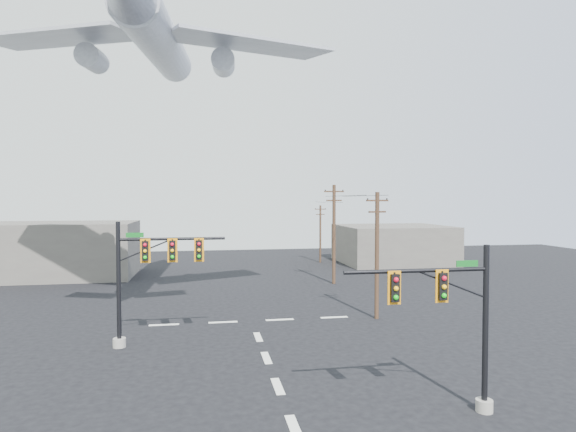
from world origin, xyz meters
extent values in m
plane|color=black|center=(0.00, 0.00, 0.00)|extent=(120.00, 120.00, 0.00)
cube|color=silver|center=(0.00, -4.00, 0.01)|extent=(0.40, 2.00, 0.01)
cube|color=silver|center=(0.00, 0.00, 0.01)|extent=(0.40, 2.00, 0.01)
cube|color=silver|center=(0.00, 4.00, 0.01)|extent=(0.40, 2.00, 0.01)
cube|color=silver|center=(0.00, 8.00, 0.01)|extent=(0.40, 2.00, 0.01)
cube|color=silver|center=(-6.00, 12.00, 0.01)|extent=(2.00, 0.40, 0.01)
cube|color=silver|center=(-2.00, 12.00, 0.01)|extent=(2.00, 0.40, 0.01)
cube|color=silver|center=(2.00, 12.00, 0.01)|extent=(2.00, 0.40, 0.01)
cube|color=silver|center=(6.00, 12.00, 0.01)|extent=(2.00, 0.40, 0.01)
cylinder|color=gray|center=(7.82, -4.03, 0.24)|extent=(0.68, 0.68, 0.48)
cylinder|color=black|center=(7.82, -4.03, 3.38)|extent=(0.23, 0.23, 6.76)
cylinder|color=black|center=(4.86, -4.03, 5.79)|extent=(5.91, 0.15, 0.15)
cylinder|color=black|center=(6.34, -4.03, 5.21)|extent=(3.17, 0.08, 0.08)
cube|color=black|center=(5.85, -4.18, 5.18)|extent=(0.33, 0.29, 1.06)
cube|color=orange|center=(5.85, -4.16, 5.18)|extent=(0.53, 0.04, 1.30)
sphere|color=red|center=(5.85, -4.34, 5.52)|extent=(0.19, 0.19, 0.19)
sphere|color=#FFB10D|center=(5.85, -4.34, 5.18)|extent=(0.19, 0.19, 0.19)
sphere|color=#0BB610|center=(5.85, -4.34, 4.85)|extent=(0.19, 0.19, 0.19)
cube|color=black|center=(3.88, -4.18, 5.18)|extent=(0.33, 0.29, 1.06)
cube|color=orange|center=(3.88, -4.16, 5.18)|extent=(0.53, 0.04, 1.30)
sphere|color=red|center=(3.88, -4.34, 5.52)|extent=(0.19, 0.19, 0.19)
sphere|color=#FFB10D|center=(3.88, -4.34, 5.18)|extent=(0.19, 0.19, 0.19)
sphere|color=#0BB610|center=(3.88, -4.34, 4.85)|extent=(0.19, 0.19, 0.19)
cube|color=#0D601A|center=(6.95, -4.09, 6.03)|extent=(0.92, 0.04, 0.25)
cylinder|color=gray|center=(-8.15, 7.38, 0.26)|extent=(0.73, 0.73, 0.52)
cylinder|color=black|center=(-8.15, 7.38, 3.64)|extent=(0.25, 0.25, 7.29)
cylinder|color=black|center=(-5.10, 7.38, 6.25)|extent=(6.11, 0.17, 0.17)
cylinder|color=black|center=(-6.62, 7.38, 5.62)|extent=(3.30, 0.08, 0.08)
cube|color=black|center=(-6.62, 7.23, 5.59)|extent=(0.35, 0.31, 1.15)
cube|color=orange|center=(-6.62, 7.25, 5.59)|extent=(0.57, 0.04, 1.41)
sphere|color=red|center=(-6.62, 7.05, 5.96)|extent=(0.21, 0.21, 0.21)
sphere|color=#FFB10D|center=(-6.62, 7.05, 5.59)|extent=(0.21, 0.21, 0.21)
sphere|color=#0BB610|center=(-6.62, 7.05, 5.23)|extent=(0.21, 0.21, 0.21)
cube|color=black|center=(-5.10, 7.23, 5.59)|extent=(0.35, 0.31, 1.15)
cube|color=orange|center=(-5.10, 7.25, 5.59)|extent=(0.57, 0.04, 1.41)
sphere|color=red|center=(-5.10, 7.05, 5.96)|extent=(0.21, 0.21, 0.21)
sphere|color=#FFB10D|center=(-5.10, 7.05, 5.59)|extent=(0.21, 0.21, 0.21)
sphere|color=#0BB610|center=(-5.10, 7.05, 5.23)|extent=(0.21, 0.21, 0.21)
cube|color=black|center=(-3.57, 7.23, 5.59)|extent=(0.35, 0.31, 1.15)
cube|color=orange|center=(-3.57, 7.25, 5.59)|extent=(0.57, 0.04, 1.41)
sphere|color=red|center=(-3.57, 7.05, 5.96)|extent=(0.21, 0.21, 0.21)
sphere|color=#FFB10D|center=(-3.57, 7.05, 5.59)|extent=(0.21, 0.21, 0.21)
sphere|color=#0BB610|center=(-3.57, 7.05, 5.23)|extent=(0.21, 0.21, 0.21)
cube|color=#0D601A|center=(-7.21, 7.32, 6.51)|extent=(0.99, 0.04, 0.27)
cylinder|color=#49311F|center=(8.91, 11.13, 4.54)|extent=(0.30, 0.30, 9.09)
cube|color=#49311F|center=(8.91, 11.13, 8.48)|extent=(1.80, 0.53, 0.12)
cube|color=#49311F|center=(8.91, 11.13, 7.67)|extent=(1.40, 0.44, 0.12)
cylinder|color=black|center=(8.12, 10.94, 8.58)|extent=(0.10, 0.10, 0.12)
cylinder|color=black|center=(8.91, 11.13, 8.58)|extent=(0.10, 0.10, 0.12)
cylinder|color=black|center=(9.69, 11.31, 8.58)|extent=(0.10, 0.10, 0.12)
cylinder|color=#49311F|center=(9.71, 25.52, 5.02)|extent=(0.34, 0.34, 10.03)
cube|color=#49311F|center=(9.71, 25.52, 9.35)|extent=(2.03, 0.25, 0.14)
cube|color=#49311F|center=(9.71, 25.52, 8.45)|extent=(1.58, 0.22, 0.14)
cylinder|color=black|center=(8.81, 25.57, 9.47)|extent=(0.11, 0.11, 0.14)
cylinder|color=black|center=(9.71, 25.52, 9.47)|extent=(0.11, 0.11, 0.14)
cylinder|color=black|center=(10.61, 25.47, 9.47)|extent=(0.11, 0.11, 0.14)
cylinder|color=#49311F|center=(12.30, 41.76, 3.88)|extent=(0.26, 0.26, 7.76)
cube|color=#49311F|center=(12.30, 41.76, 7.23)|extent=(1.59, 0.25, 0.11)
cube|color=#49311F|center=(12.30, 41.76, 6.52)|extent=(1.24, 0.22, 0.11)
cylinder|color=black|center=(11.60, 41.70, 7.32)|extent=(0.09, 0.09, 0.11)
cylinder|color=black|center=(12.30, 41.76, 7.32)|extent=(0.09, 0.09, 0.11)
cylinder|color=black|center=(13.01, 41.83, 7.32)|extent=(0.09, 0.09, 0.11)
cylinder|color=black|center=(8.46, 18.32, 8.86)|extent=(0.74, 14.39, 0.03)
cylinder|color=black|center=(10.21, 33.64, 8.24)|extent=(2.82, 16.25, 0.03)
cylinder|color=black|center=(10.17, 18.32, 8.86)|extent=(0.93, 14.39, 0.03)
cylinder|color=black|center=(11.81, 33.64, 8.24)|extent=(2.42, 16.25, 0.03)
cylinder|color=silver|center=(-6.34, 14.45, 19.90)|extent=(4.12, 18.66, 4.46)
cone|color=silver|center=(-5.60, 25.58, 20.85)|extent=(3.19, 4.49, 3.25)
cube|color=silver|center=(-12.91, 13.63, 19.52)|extent=(12.33, 9.28, 0.58)
cube|color=silver|center=(0.07, 12.78, 19.52)|extent=(12.50, 8.10, 0.58)
cylinder|color=silver|center=(-10.90, 14.36, 18.40)|extent=(1.83, 3.14, 1.88)
cylinder|color=silver|center=(-1.83, 13.77, 18.40)|extent=(1.83, 3.14, 1.88)
cube|color=#615D55|center=(-20.00, 35.00, 3.00)|extent=(18.00, 10.00, 6.00)
cube|color=#615D55|center=(22.00, 40.00, 2.50)|extent=(14.00, 12.00, 5.00)
camera|label=1|loc=(-3.31, -21.47, 8.57)|focal=30.00mm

